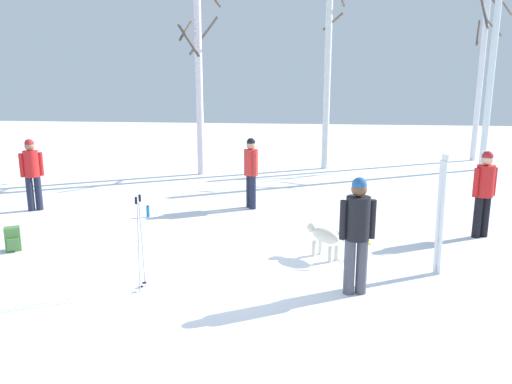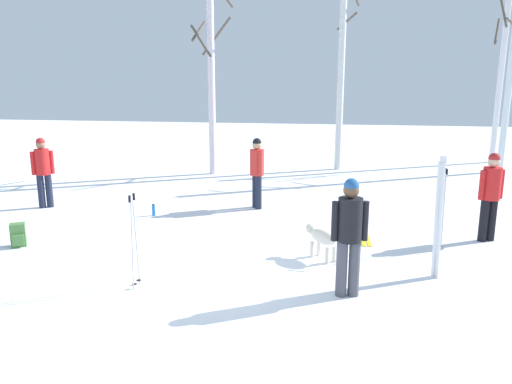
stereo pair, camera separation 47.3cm
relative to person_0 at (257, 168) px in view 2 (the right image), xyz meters
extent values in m
plane|color=white|center=(-0.12, -4.40, -0.98)|extent=(60.00, 60.00, 0.00)
cylinder|color=#1E2338|center=(0.05, -0.08, -0.57)|extent=(0.16, 0.16, 0.82)
cylinder|color=#1E2338|center=(-0.05, 0.08, -0.57)|extent=(0.16, 0.16, 0.82)
cylinder|color=red|center=(0.00, 0.00, 0.15)|extent=(0.34, 0.34, 0.62)
sphere|color=tan|center=(0.00, 0.00, 0.57)|extent=(0.22, 0.22, 0.22)
sphere|color=black|center=(0.00, 0.00, 0.63)|extent=(0.21, 0.21, 0.21)
cylinder|color=red|center=(0.12, -0.18, 0.13)|extent=(0.10, 0.10, 0.56)
cylinder|color=red|center=(-0.12, 0.18, 0.13)|extent=(0.10, 0.10, 0.56)
cylinder|color=#4C4C56|center=(2.08, -4.72, -0.57)|extent=(0.16, 0.16, 0.82)
cylinder|color=#4C4C56|center=(2.26, -4.68, -0.57)|extent=(0.16, 0.16, 0.82)
cylinder|color=black|center=(2.17, -4.70, 0.15)|extent=(0.34, 0.34, 0.62)
sphere|color=brown|center=(2.17, -4.70, 0.57)|extent=(0.22, 0.22, 0.22)
sphere|color=#265999|center=(2.17, -4.70, 0.63)|extent=(0.21, 0.21, 0.21)
cylinder|color=black|center=(1.96, -4.75, 0.13)|extent=(0.10, 0.10, 0.56)
cylinder|color=black|center=(2.37, -4.66, 0.13)|extent=(0.10, 0.10, 0.56)
cylinder|color=#1E2338|center=(-5.19, -0.93, -0.57)|extent=(0.16, 0.16, 0.82)
cylinder|color=#1E2338|center=(-5.04, -0.82, -0.57)|extent=(0.16, 0.16, 0.82)
cylinder|color=red|center=(-5.11, -0.87, 0.15)|extent=(0.34, 0.34, 0.62)
sphere|color=#997051|center=(-5.11, -0.87, 0.57)|extent=(0.22, 0.22, 0.22)
sphere|color=#B22626|center=(-5.11, -0.87, 0.63)|extent=(0.21, 0.21, 0.21)
cylinder|color=red|center=(-5.28, -1.00, 0.13)|extent=(0.10, 0.10, 0.56)
cylinder|color=red|center=(-4.94, -0.75, 0.13)|extent=(0.10, 0.10, 0.56)
cylinder|color=black|center=(4.74, -1.72, -0.57)|extent=(0.16, 0.16, 0.82)
cylinder|color=black|center=(4.90, -1.64, -0.57)|extent=(0.16, 0.16, 0.82)
cylinder|color=red|center=(4.82, -1.68, 0.15)|extent=(0.34, 0.34, 0.62)
sphere|color=beige|center=(4.82, -1.68, 0.57)|extent=(0.22, 0.22, 0.22)
sphere|color=#B22626|center=(4.82, -1.68, 0.63)|extent=(0.21, 0.21, 0.21)
cylinder|color=red|center=(4.63, -1.77, 0.13)|extent=(0.10, 0.10, 0.56)
cylinder|color=red|center=(5.01, -1.59, 0.13)|extent=(0.10, 0.10, 0.56)
ellipsoid|color=beige|center=(1.76, -3.30, -0.57)|extent=(0.58, 0.58, 0.26)
sphere|color=beige|center=(1.52, -3.06, -0.51)|extent=(0.18, 0.18, 0.18)
ellipsoid|color=beige|center=(1.48, -3.02, -0.53)|extent=(0.11, 0.11, 0.06)
cylinder|color=beige|center=(2.00, -3.55, -0.49)|extent=(0.16, 0.16, 0.17)
cylinder|color=beige|center=(1.57, -3.21, -0.84)|extent=(0.07, 0.07, 0.28)
cylinder|color=beige|center=(1.68, -3.11, -0.84)|extent=(0.07, 0.07, 0.28)
cylinder|color=beige|center=(1.84, -3.49, -0.84)|extent=(0.07, 0.07, 0.28)
cylinder|color=beige|center=(1.95, -3.39, -0.84)|extent=(0.07, 0.07, 0.28)
cube|color=white|center=(3.54, -3.78, -0.06)|extent=(0.08, 0.09, 1.83)
cube|color=white|center=(3.54, -3.78, 0.89)|extent=(0.05, 0.05, 0.10)
cube|color=white|center=(3.50, -3.74, -0.06)|extent=(0.08, 0.09, 1.83)
cube|color=white|center=(3.50, -3.74, 0.89)|extent=(0.05, 0.05, 0.10)
cube|color=yellow|center=(2.45, -1.57, -0.97)|extent=(0.17, 1.82, 0.02)
cube|color=#333338|center=(2.45, -1.62, -0.95)|extent=(0.07, 0.12, 0.03)
cube|color=yellow|center=(2.55, -1.57, -0.97)|extent=(0.17, 1.82, 0.02)
cube|color=#333338|center=(2.55, -1.62, -0.95)|extent=(0.07, 0.12, 0.03)
cylinder|color=#B2B2BC|center=(3.85, -2.29, -0.28)|extent=(0.02, 0.10, 1.40)
cylinder|color=black|center=(3.85, -2.29, 0.47)|extent=(0.04, 0.04, 0.10)
cylinder|color=black|center=(3.85, -2.29, -0.91)|extent=(0.07, 0.07, 0.01)
cylinder|color=#B2B2BC|center=(3.85, -2.41, -0.28)|extent=(0.02, 0.10, 1.40)
cylinder|color=black|center=(3.85, -2.41, 0.47)|extent=(0.04, 0.04, 0.10)
cylinder|color=black|center=(3.85, -2.41, -0.91)|extent=(0.07, 0.07, 0.01)
cylinder|color=#B2B2BC|center=(-0.93, -4.89, -0.32)|extent=(0.02, 0.10, 1.32)
cylinder|color=black|center=(-0.93, -4.89, 0.39)|extent=(0.04, 0.04, 0.10)
cylinder|color=black|center=(-0.93, -4.89, -0.91)|extent=(0.07, 0.07, 0.01)
cylinder|color=#B2B2BC|center=(-0.93, -5.04, -0.32)|extent=(0.02, 0.10, 1.32)
cylinder|color=black|center=(-0.93, -5.04, 0.39)|extent=(0.04, 0.04, 0.10)
cylinder|color=black|center=(-0.93, -5.04, -0.91)|extent=(0.07, 0.07, 0.01)
cube|color=#4C7F3F|center=(-3.87, -3.62, -0.76)|extent=(0.33, 0.31, 0.44)
cube|color=#4C7F3F|center=(-3.80, -3.73, -0.83)|extent=(0.20, 0.15, 0.20)
cube|color=black|center=(-3.99, -3.56, -0.76)|extent=(0.04, 0.04, 0.37)
cube|color=black|center=(-3.87, -3.48, -0.76)|extent=(0.04, 0.04, 0.37)
cylinder|color=#1E72BF|center=(-2.22, -1.12, -0.86)|extent=(0.07, 0.07, 0.25)
cylinder|color=black|center=(-2.22, -1.12, -0.72)|extent=(0.05, 0.05, 0.02)
cylinder|color=silver|center=(-2.29, 4.30, 2.01)|extent=(0.23, 0.23, 5.97)
cylinder|color=brown|center=(-2.23, 4.80, 3.51)|extent=(1.05, 0.21, 1.21)
cylinder|color=brown|center=(-2.71, 4.39, 3.64)|extent=(0.26, 0.91, 0.71)
cylinder|color=brown|center=(-2.50, 3.94, 3.31)|extent=(0.83, 0.53, 1.03)
cylinder|color=silver|center=(1.83, 5.97, 2.71)|extent=(0.23, 0.23, 7.37)
cylinder|color=brown|center=(1.98, 6.29, 4.08)|extent=(0.72, 0.38, 0.58)
cylinder|color=silver|center=(7.36, 6.43, 2.78)|extent=(0.22, 0.22, 7.52)
cylinder|color=brown|center=(6.93, 6.41, 4.30)|extent=(0.13, 0.91, 1.13)
cylinder|color=brown|center=(6.86, 6.59, 3.68)|extent=(0.41, 1.07, 0.93)
cylinder|color=silver|center=(7.69, 8.63, 2.70)|extent=(0.21, 0.21, 7.36)
camera|label=1|loc=(1.59, -11.38, 1.99)|focal=33.98mm
camera|label=2|loc=(2.05, -11.30, 1.99)|focal=33.98mm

